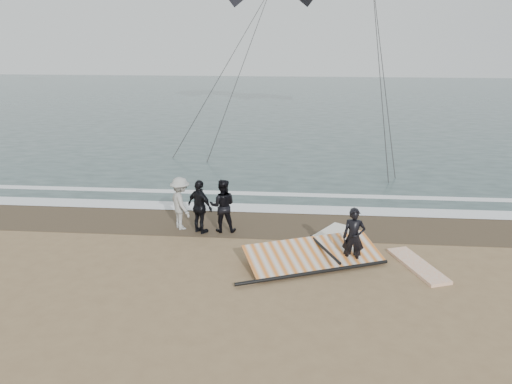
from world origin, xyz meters
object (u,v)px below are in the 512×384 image
(board_cream, at_px, (324,239))
(sail_rig, at_px, (311,255))
(man_main, at_px, (354,237))
(board_white, at_px, (418,266))

(board_cream, xyz_separation_m, sail_rig, (-0.44, -1.53, 0.14))
(man_main, height_order, board_cream, man_main)
(man_main, relative_size, board_cream, 0.64)
(board_cream, relative_size, sail_rig, 0.64)
(board_cream, bearing_deg, board_white, -0.73)
(man_main, distance_m, board_white, 1.98)
(man_main, xyz_separation_m, board_cream, (-0.70, 1.69, -0.79))
(man_main, relative_size, board_white, 0.74)
(sail_rig, bearing_deg, man_main, -8.12)
(board_white, xyz_separation_m, board_cream, (-2.51, 1.65, 0.01))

